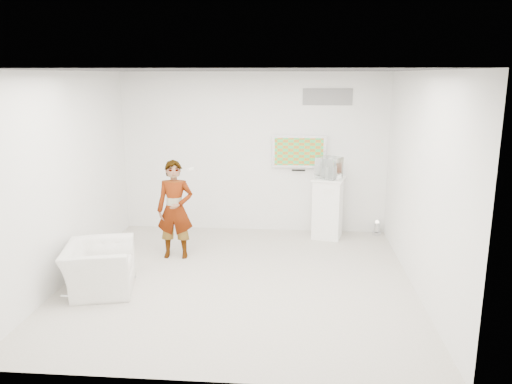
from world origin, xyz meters
TOP-DOWN VIEW (x-y plane):
  - room at (0.00, 0.00)m, footprint 5.01×5.01m
  - tv at (0.85, 2.45)m, footprint 1.00×0.08m
  - logo_decal at (1.35, 2.49)m, footprint 0.90×0.02m
  - person at (-1.14, 0.88)m, footprint 0.61×0.42m
  - armchair at (-1.90, -0.50)m, footprint 1.10×1.20m
  - pedestal at (1.40, 2.12)m, footprint 0.65×0.65m
  - floor_uplight at (2.34, 2.34)m, footprint 0.22×0.22m
  - vitrine at (1.40, 2.12)m, footprint 0.52×0.52m
  - console at (1.40, 2.12)m, footprint 0.10×0.17m
  - wii_remote at (-0.90, 1.05)m, footprint 0.08×0.14m

SIDE VIEW (x-z plane):
  - floor_uplight at x=2.34m, z-range 0.00..0.26m
  - armchair at x=-1.90m, z-range 0.00..0.66m
  - pedestal at x=1.40m, z-range 0.00..1.12m
  - person at x=-1.14m, z-range 0.00..1.61m
  - console at x=1.40m, z-range 1.12..1.35m
  - vitrine at x=1.40m, z-range 1.12..1.50m
  - wii_remote at x=-0.90m, z-range 1.44..1.47m
  - room at x=0.00m, z-range 0.00..3.00m
  - tv at x=0.85m, z-range 1.25..1.85m
  - logo_decal at x=1.35m, z-range 2.40..2.70m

